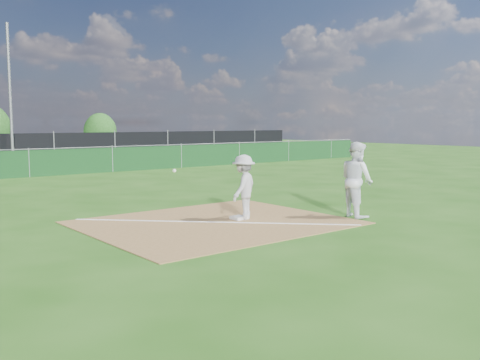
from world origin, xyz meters
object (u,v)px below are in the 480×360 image
car_right (62,148)px  tree_right (100,132)px  first_base (239,218)px  light_pole (10,95)px  runner (357,180)px  play_at_first (243,187)px

car_right → tree_right: (5.42, 5.58, 1.01)m
first_base → car_right: car_right is taller
light_pole → car_right: 7.67m
first_base → car_right: (5.49, 26.77, 0.60)m
light_pole → tree_right: (10.13, 10.62, -2.34)m
light_pole → runner: 23.57m
car_right → runner: bearing=-175.1°
first_base → tree_right: 34.18m
play_at_first → car_right: 27.38m
light_pole → first_base: size_ratio=23.09×
light_pole → first_base: (-0.78, -21.74, -3.94)m
runner → car_right: runner is taller
light_pole → runner: (1.86, -23.30, -3.03)m
play_at_first → runner: (2.54, -1.49, 0.14)m
tree_right → car_right: bearing=-134.2°
first_base → play_at_first: 0.78m
runner → car_right: size_ratio=0.44×
car_right → first_base: bearing=179.1°
play_at_first → car_right: (5.39, 26.84, -0.18)m
tree_right → light_pole: bearing=-133.7°
runner → car_right: bearing=11.5°
light_pole → runner: size_ratio=4.11×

